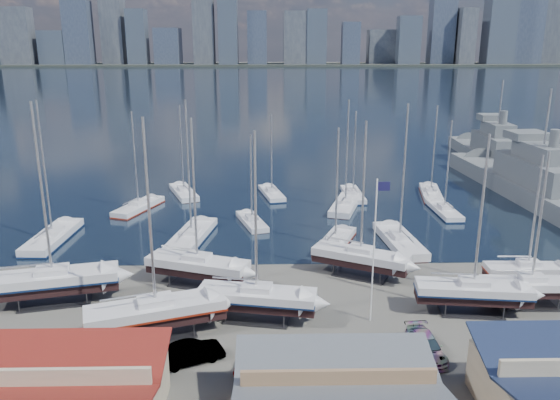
{
  "coord_description": "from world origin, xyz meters",
  "views": [
    {
      "loc": [
        -4.14,
        -54.33,
        22.74
      ],
      "look_at": [
        -2.76,
        8.0,
        4.9
      ],
      "focal_mm": 35.0,
      "sensor_mm": 36.0,
      "label": 1
    }
  ],
  "objects_px": {
    "sailboat_cradle_0": "(53,281)",
    "flagpole": "(375,241)",
    "naval_ship_east": "(538,190)",
    "naval_ship_west": "(495,157)",
    "car_a": "(255,357)"
  },
  "relations": [
    {
      "from": "naval_ship_east",
      "to": "naval_ship_west",
      "type": "distance_m",
      "value": 25.48
    },
    {
      "from": "naval_ship_east",
      "to": "naval_ship_west",
      "type": "xyz_separation_m",
      "value": [
        3.71,
        25.21,
        -0.0
      ]
    },
    {
      "from": "flagpole",
      "to": "naval_ship_east",
      "type": "bearing_deg",
      "value": 48.91
    },
    {
      "from": "flagpole",
      "to": "naval_ship_west",
      "type": "bearing_deg",
      "value": 60.09
    },
    {
      "from": "sailboat_cradle_0",
      "to": "flagpole",
      "type": "height_order",
      "value": "sailboat_cradle_0"
    },
    {
      "from": "sailboat_cradle_0",
      "to": "car_a",
      "type": "xyz_separation_m",
      "value": [
        18.42,
        -10.58,
        -1.44
      ]
    },
    {
      "from": "naval_ship_east",
      "to": "naval_ship_west",
      "type": "height_order",
      "value": "naval_ship_east"
    },
    {
      "from": "sailboat_cradle_0",
      "to": "naval_ship_west",
      "type": "distance_m",
      "value": 85.87
    },
    {
      "from": "naval_ship_east",
      "to": "naval_ship_west",
      "type": "relative_size",
      "value": 1.17
    },
    {
      "from": "sailboat_cradle_0",
      "to": "flagpole",
      "type": "relative_size",
      "value": 1.46
    },
    {
      "from": "sailboat_cradle_0",
      "to": "naval_ship_west",
      "type": "relative_size",
      "value": 0.44
    },
    {
      "from": "naval_ship_west",
      "to": "flagpole",
      "type": "bearing_deg",
      "value": 152.86
    },
    {
      "from": "car_a",
      "to": "flagpole",
      "type": "xyz_separation_m",
      "value": [
        9.79,
        6.72,
        6.48
      ]
    },
    {
      "from": "naval_ship_east",
      "to": "flagpole",
      "type": "height_order",
      "value": "naval_ship_east"
    },
    {
      "from": "naval_ship_east",
      "to": "naval_ship_west",
      "type": "bearing_deg",
      "value": -11.97
    }
  ]
}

